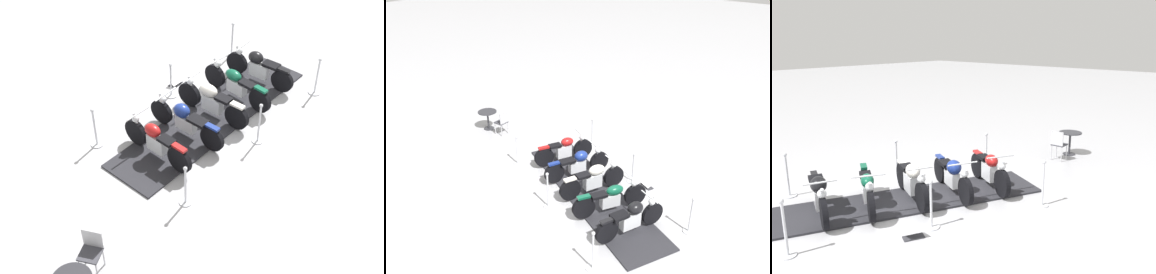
% 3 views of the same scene
% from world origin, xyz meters
% --- Properties ---
extents(ground_plane, '(80.00, 80.00, 0.00)m').
position_xyz_m(ground_plane, '(0.00, 0.00, 0.00)').
color(ground_plane, '#B2B2B7').
extents(display_platform, '(4.00, 6.32, 0.05)m').
position_xyz_m(display_platform, '(0.00, 0.00, 0.02)').
color(display_platform, '#28282D').
rests_on(display_platform, ground_plane).
extents(motorcycle_black, '(2.00, 0.95, 0.94)m').
position_xyz_m(motorcycle_black, '(-0.81, -1.85, 0.52)').
color(motorcycle_black, black).
rests_on(motorcycle_black, display_platform).
extents(motorcycle_forest, '(2.02, 1.21, 0.96)m').
position_xyz_m(motorcycle_forest, '(-0.39, -0.94, 0.48)').
color(motorcycle_forest, black).
rests_on(motorcycle_forest, display_platform).
extents(motorcycle_cream, '(2.05, 1.00, 0.97)m').
position_xyz_m(motorcycle_cream, '(0.03, -0.01, 0.51)').
color(motorcycle_cream, black).
rests_on(motorcycle_cream, display_platform).
extents(motorcycle_navy, '(2.11, 1.10, 0.95)m').
position_xyz_m(motorcycle_navy, '(0.45, 0.91, 0.51)').
color(motorcycle_navy, black).
rests_on(motorcycle_navy, display_platform).
extents(motorcycle_maroon, '(1.93, 1.09, 0.98)m').
position_xyz_m(motorcycle_maroon, '(0.87, 1.83, 0.50)').
color(motorcycle_maroon, black).
rests_on(motorcycle_maroon, display_platform).
extents(stanchion_right_front, '(0.29, 0.29, 1.09)m').
position_xyz_m(stanchion_right_front, '(0.20, -3.01, 0.39)').
color(stanchion_right_front, silver).
rests_on(stanchion_right_front, ground_plane).
extents(stanchion_left_front, '(0.34, 0.34, 1.10)m').
position_xyz_m(stanchion_left_front, '(-2.41, -1.82, 0.34)').
color(stanchion_left_front, silver).
rests_on(stanchion_left_front, ground_plane).
extents(stanchion_left_rear, '(0.29, 0.29, 1.07)m').
position_xyz_m(stanchion_left_rear, '(-0.20, 3.01, 0.38)').
color(stanchion_left_rear, silver).
rests_on(stanchion_left_rear, ground_plane).
extents(stanchion_right_rear, '(0.31, 0.31, 1.10)m').
position_xyz_m(stanchion_right_rear, '(2.41, 1.82, 0.37)').
color(stanchion_right_rear, silver).
rests_on(stanchion_right_rear, ground_plane).
extents(stanchion_left_mid, '(0.28, 0.28, 1.14)m').
position_xyz_m(stanchion_left_mid, '(-1.30, 0.60, 0.42)').
color(stanchion_left_mid, silver).
rests_on(stanchion_left_mid, ground_plane).
extents(stanchion_right_mid, '(0.33, 0.33, 1.03)m').
position_xyz_m(stanchion_right_mid, '(1.30, -0.60, 0.32)').
color(stanchion_right_mid, silver).
rests_on(stanchion_right_mid, ground_plane).
extents(info_placard, '(0.37, 0.46, 0.20)m').
position_xyz_m(info_placard, '(1.35, -1.11, 0.06)').
color(info_placard, '#333338').
rests_on(info_placard, ground_plane).
extents(cafe_table, '(0.73, 0.73, 0.75)m').
position_xyz_m(cafe_table, '(0.98, 5.91, 0.56)').
color(cafe_table, '#2D2D33').
rests_on(cafe_table, ground_plane).
extents(cafe_chair_near_table, '(0.41, 0.41, 0.94)m').
position_xyz_m(cafe_chair_near_table, '(1.01, 5.09, 0.55)').
color(cafe_chair_near_table, '#B7B7BC').
rests_on(cafe_chair_near_table, ground_plane).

